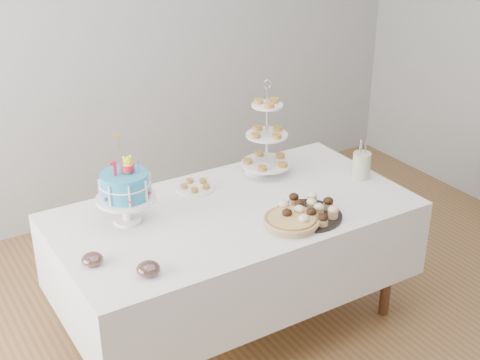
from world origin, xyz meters
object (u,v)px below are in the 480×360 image
utensil_pitcher (362,164)px  jam_bowl_b (92,259)px  pastry_plate (196,186)px  pie (292,221)px  table (234,245)px  cupcake_tray (308,210)px  jam_bowl_a (148,269)px  birthday_cake (126,200)px  tiered_stand (267,135)px  plate_stack (257,168)px

utensil_pitcher → jam_bowl_b: bearing=-168.7°
pastry_plate → pie: bearing=-71.1°
table → jam_bowl_b: bearing=-171.3°
pie → jam_bowl_b: size_ratio=2.94×
cupcake_tray → jam_bowl_b: bearing=172.5°
jam_bowl_a → table: bearing=27.4°
cupcake_tray → pie: size_ratio=1.22×
table → utensil_pitcher: (0.84, -0.05, 0.31)m
table → birthday_cake: bearing=163.0°
tiered_stand → plate_stack: (-0.04, 0.03, -0.21)m
jam_bowl_a → pie: bearing=2.2°
table → jam_bowl_b: size_ratio=19.03×
table → birthday_cake: (-0.54, 0.17, 0.36)m
jam_bowl_b → birthday_cake: bearing=44.5°
birthday_cake → jam_bowl_a: (-0.11, -0.51, -0.10)m
cupcake_tray → jam_bowl_a: cupcake_tray is taller
cupcake_tray → plate_stack: (0.07, 0.60, -0.01)m
plate_stack → utensil_pitcher: (0.48, -0.37, 0.05)m
pie → pastry_plate: (-0.22, 0.63, -0.01)m
birthday_cake → plate_stack: birthday_cake is taller
table → birthday_cake: birthday_cake is taller
birthday_cake → pastry_plate: birthday_cake is taller
pastry_plate → jam_bowl_a: bearing=-131.8°
table → pie: 0.43m
birthday_cake → cupcake_tray: 0.94m
table → pie: size_ratio=6.48×
pie → utensil_pitcher: (0.68, 0.26, 0.06)m
cupcake_tray → tiered_stand: bearing=78.7°
table → cupcake_tray: 0.48m
tiered_stand → cupcake_tray: bearing=-101.3°
tiered_stand → jam_bowl_b: (-1.24, -0.42, -0.21)m
cupcake_tray → jam_bowl_b: (-1.12, 0.15, -0.01)m
pie → jam_bowl_b: (-1.00, 0.18, 0.00)m
cupcake_tray → utensil_pitcher: bearing=22.0°
pie → tiered_stand: tiered_stand is taller
table → jam_bowl_a: bearing=-152.6°
cupcake_tray → plate_stack: bearing=83.1°
birthday_cake → jam_bowl_a: birthday_cake is taller
jam_bowl_a → jam_bowl_b: jam_bowl_a is taller
plate_stack → jam_bowl_b: plate_stack is taller
tiered_stand → plate_stack: tiered_stand is taller
pie → birthday_cake: bearing=145.8°
tiered_stand → jam_bowl_a: bearing=-149.2°
birthday_cake → cupcake_tray: (0.83, -0.44, -0.09)m
birthday_cake → tiered_stand: bearing=20.2°
birthday_cake → pie: bearing=-21.4°
pie → jam_bowl_a: bearing=-177.8°
utensil_pitcher → pie: bearing=-150.6°
cupcake_tray → pastry_plate: size_ratio=1.60×
pastry_plate → plate_stack: bearing=-0.4°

